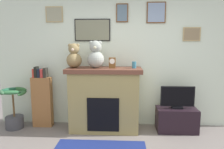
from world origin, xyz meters
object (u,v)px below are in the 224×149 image
at_px(mantel_clock, 112,63).
at_px(teddy_bear_tan, 74,57).
at_px(teddy_bear_brown, 96,56).
at_px(bookshelf, 42,99).
at_px(fireplace, 105,99).
at_px(television, 178,98).
at_px(potted_plant, 14,112).
at_px(candle_jar, 134,65).
at_px(tv_stand, 177,120).

bearing_deg(mantel_clock, teddy_bear_tan, 179.95).
xyz_separation_m(mantel_clock, teddy_bear_brown, (-0.31, 0.00, 0.13)).
bearing_deg(bookshelf, mantel_clock, -4.30).
relative_size(fireplace, television, 2.23).
height_order(fireplace, television, fireplace).
xyz_separation_m(potted_plant, candle_jar, (2.35, 0.04, 0.94)).
bearing_deg(bookshelf, fireplace, -3.97).
xyz_separation_m(fireplace, tv_stand, (1.39, -0.01, -0.39)).
bearing_deg(teddy_bear_brown, candle_jar, 0.05).
bearing_deg(teddy_bear_tan, mantel_clock, -0.05).
bearing_deg(tv_stand, teddy_bear_brown, -179.77).
height_order(tv_stand, teddy_bear_brown, teddy_bear_brown).
bearing_deg(mantel_clock, television, 0.25).
distance_m(potted_plant, teddy_bear_brown, 1.97).
distance_m(teddy_bear_tan, teddy_bear_brown, 0.41).
distance_m(bookshelf, television, 2.66).
height_order(tv_stand, mantel_clock, mantel_clock).
height_order(bookshelf, television, bookshelf).
distance_m(fireplace, bookshelf, 1.27).
height_order(candle_jar, teddy_bear_tan, teddy_bear_tan).
xyz_separation_m(tv_stand, teddy_bear_tan, (-1.95, -0.01, 1.20)).
xyz_separation_m(bookshelf, mantel_clock, (1.42, -0.11, 0.76)).
relative_size(candle_jar, teddy_bear_tan, 0.27).
bearing_deg(potted_plant, mantel_clock, 1.22).
bearing_deg(candle_jar, teddy_bear_brown, -179.95).
distance_m(potted_plant, candle_jar, 2.53).
xyz_separation_m(bookshelf, teddy_bear_tan, (0.70, -0.11, 0.86)).
bearing_deg(teddy_bear_tan, fireplace, 1.84).
bearing_deg(fireplace, teddy_bear_tan, -178.16).
bearing_deg(teddy_bear_tan, teddy_bear_brown, -0.01).
distance_m(television, candle_jar, 1.03).
bearing_deg(television, bookshelf, 177.81).
bearing_deg(candle_jar, television, 0.28).
height_order(bookshelf, teddy_bear_tan, teddy_bear_tan).
xyz_separation_m(bookshelf, candle_jar, (1.83, -0.11, 0.72)).
relative_size(fireplace, bookshelf, 1.15).
xyz_separation_m(bookshelf, teddy_bear_brown, (1.11, -0.11, 0.89)).
height_order(potted_plant, television, television).
bearing_deg(bookshelf, potted_plant, -164.05).
xyz_separation_m(candle_jar, teddy_bear_brown, (-0.72, -0.00, 0.17)).
distance_m(mantel_clock, teddy_bear_brown, 0.34).
bearing_deg(potted_plant, candle_jar, 1.04).
distance_m(potted_plant, mantel_clock, 2.17).
height_order(television, teddy_bear_tan, teddy_bear_tan).
xyz_separation_m(fireplace, potted_plant, (-1.79, -0.06, -0.27)).
distance_m(tv_stand, mantel_clock, 1.64).
distance_m(fireplace, potted_plant, 1.81).
bearing_deg(teddy_bear_tan, television, 0.14).
height_order(candle_jar, teddy_bear_brown, teddy_bear_brown).
xyz_separation_m(bookshelf, television, (2.65, -0.10, 0.10)).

